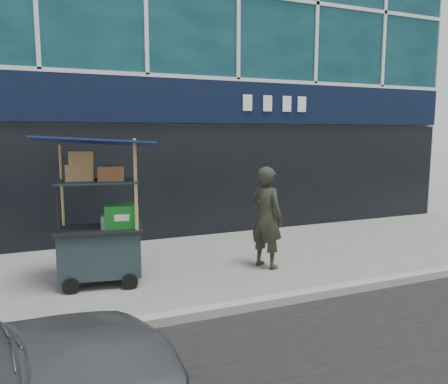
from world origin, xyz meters
name	(u,v)px	position (x,y,z in m)	size (l,w,h in m)	color
ground	(221,308)	(0.00, 0.00, 0.00)	(80.00, 80.00, 0.00)	slate
curb	(227,309)	(0.00, -0.20, 0.06)	(80.00, 0.18, 0.12)	gray
vendor_cart	(101,233)	(-1.30, 1.53, 0.78)	(1.80, 1.40, 2.22)	black
vendor_man	(267,217)	(1.36, 1.31, 0.85)	(0.62, 0.41, 1.70)	#27291E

